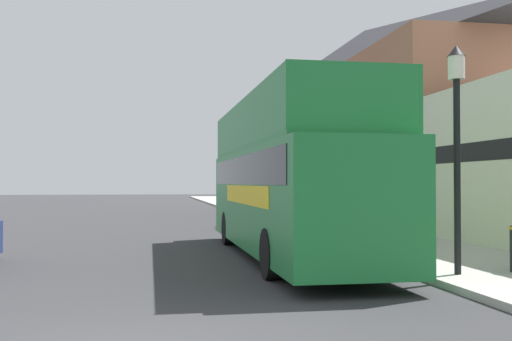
# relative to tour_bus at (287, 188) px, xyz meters

# --- Properties ---
(ground_plane) EXTENTS (144.00, 144.00, 0.00)m
(ground_plane) POSITION_rel_tour_bus_xyz_m (-3.79, 12.53, -1.77)
(ground_plane) COLOR #333335
(sidewalk) EXTENTS (3.94, 108.00, 0.14)m
(sidewalk) POSITION_rel_tour_bus_xyz_m (3.71, 9.53, -1.70)
(sidewalk) COLOR #ADAAA3
(sidewalk) RESTS_ON ground_plane
(brick_terrace_rear) EXTENTS (6.00, 25.66, 10.67)m
(brick_terrace_rear) POSITION_rel_tour_bus_xyz_m (8.68, 17.60, 3.56)
(brick_terrace_rear) COLOR #9E664C
(brick_terrace_rear) RESTS_ON ground_plane
(tour_bus) EXTENTS (2.49, 11.20, 3.98)m
(tour_bus) POSITION_rel_tour_bus_xyz_m (0.00, 0.00, 0.00)
(tour_bus) COLOR #1E7A38
(tour_bus) RESTS_ON ground_plane
(parked_car_ahead_of_bus) EXTENTS (1.90, 4.13, 1.33)m
(parked_car_ahead_of_bus) POSITION_rel_tour_bus_xyz_m (0.66, 8.79, -1.14)
(parked_car_ahead_of_bus) COLOR black
(parked_car_ahead_of_bus) RESTS_ON ground_plane
(lamp_post_nearest) EXTENTS (0.35, 0.35, 4.46)m
(lamp_post_nearest) POSITION_rel_tour_bus_xyz_m (2.42, -4.24, 1.46)
(lamp_post_nearest) COLOR black
(lamp_post_nearest) RESTS_ON sidewalk
(lamp_post_second) EXTENTS (0.35, 0.35, 4.56)m
(lamp_post_second) POSITION_rel_tour_bus_xyz_m (2.39, 5.59, 1.52)
(lamp_post_second) COLOR black
(lamp_post_second) RESTS_ON sidewalk
(lamp_post_third) EXTENTS (0.35, 0.35, 4.39)m
(lamp_post_third) POSITION_rel_tour_bus_xyz_m (2.33, 15.42, 1.42)
(lamp_post_third) COLOR black
(lamp_post_third) RESTS_ON sidewalk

